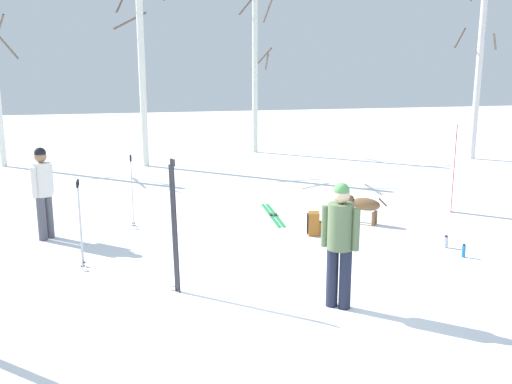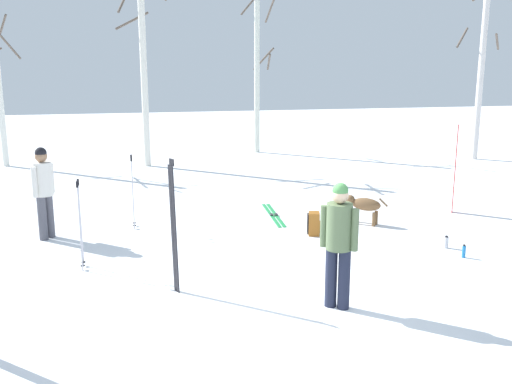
% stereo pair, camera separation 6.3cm
% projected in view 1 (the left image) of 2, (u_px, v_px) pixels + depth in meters
% --- Properties ---
extents(ground_plane, '(60.00, 60.00, 0.00)m').
position_uv_depth(ground_plane, '(269.00, 306.00, 7.92)').
color(ground_plane, white).
extents(person_0, '(0.35, 0.44, 1.72)m').
position_uv_depth(person_0, '(43.00, 187.00, 10.69)').
color(person_0, '#4C4C56').
rests_on(person_0, ground_plane).
extents(person_2, '(0.43, 0.36, 1.72)m').
position_uv_depth(person_2, '(340.00, 237.00, 7.70)').
color(person_2, '#1E2338').
rests_on(person_2, ground_plane).
extents(dog, '(0.71, 0.62, 0.57)m').
position_uv_depth(dog, '(363.00, 205.00, 11.82)').
color(dog, brown).
rests_on(dog, ground_plane).
extents(ski_pair_planted_1, '(0.10, 0.20, 1.93)m').
position_uv_depth(ski_pair_planted_1, '(174.00, 227.00, 8.24)').
color(ski_pair_planted_1, black).
rests_on(ski_pair_planted_1, ground_plane).
extents(ski_pair_planted_2, '(0.10, 0.15, 1.92)m').
position_uv_depth(ski_pair_planted_2, '(454.00, 169.00, 12.59)').
color(ski_pair_planted_2, red).
rests_on(ski_pair_planted_2, ground_plane).
extents(ski_pair_lying_0, '(0.27, 1.91, 0.05)m').
position_uv_depth(ski_pair_lying_0, '(273.00, 215.00, 12.53)').
color(ski_pair_lying_0, green).
rests_on(ski_pair_lying_0, ground_plane).
extents(ski_poles_0, '(0.07, 0.28, 1.45)m').
position_uv_depth(ski_poles_0, '(132.00, 190.00, 11.44)').
color(ski_poles_0, '#B2B2BC').
rests_on(ski_poles_0, ground_plane).
extents(ski_poles_1, '(0.07, 0.27, 1.44)m').
position_uv_depth(ski_poles_1, '(80.00, 222.00, 9.19)').
color(ski_poles_1, '#B2B2BC').
rests_on(ski_poles_1, ground_plane).
extents(backpack_1, '(0.33, 0.30, 0.44)m').
position_uv_depth(backpack_1, '(314.00, 224.00, 11.11)').
color(backpack_1, '#99591E').
rests_on(backpack_1, ground_plane).
extents(water_bottle_0, '(0.08, 0.08, 0.22)m').
position_uv_depth(water_bottle_0, '(446.00, 242.00, 10.37)').
color(water_bottle_0, silver).
rests_on(water_bottle_0, ground_plane).
extents(water_bottle_1, '(0.06, 0.06, 0.23)m').
position_uv_depth(water_bottle_1, '(464.00, 251.00, 9.87)').
color(water_bottle_1, '#1E72BF').
rests_on(water_bottle_1, ground_plane).
extents(birch_tree_1, '(1.58, 1.58, 6.29)m').
position_uv_depth(birch_tree_1, '(141.00, 61.00, 17.62)').
color(birch_tree_1, silver).
rests_on(birch_tree_1, ground_plane).
extents(birch_tree_2, '(1.24, 1.17, 5.68)m').
position_uv_depth(birch_tree_2, '(256.00, 74.00, 20.43)').
color(birch_tree_2, silver).
rests_on(birch_tree_2, ground_plane).
extents(birch_tree_3, '(1.59, 1.59, 6.09)m').
position_uv_depth(birch_tree_3, '(479.00, 63.00, 18.96)').
color(birch_tree_3, silver).
rests_on(birch_tree_3, ground_plane).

